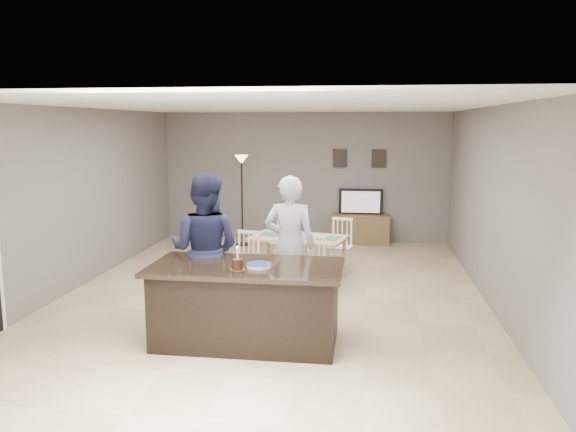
# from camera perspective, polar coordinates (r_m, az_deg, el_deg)

# --- Properties ---
(floor) EXTENTS (8.00, 8.00, 0.00)m
(floor) POSITION_cam_1_polar(r_m,az_deg,el_deg) (8.24, -1.51, -8.00)
(floor) COLOR tan
(floor) RESTS_ON ground
(room_shell) EXTENTS (8.00, 8.00, 8.00)m
(room_shell) POSITION_cam_1_polar(r_m,az_deg,el_deg) (7.91, -1.56, 3.68)
(room_shell) COLOR slate
(room_shell) RESTS_ON floor
(kitchen_island) EXTENTS (2.15, 1.10, 0.90)m
(kitchen_island) POSITION_cam_1_polar(r_m,az_deg,el_deg) (6.42, -4.20, -8.85)
(kitchen_island) COLOR black
(kitchen_island) RESTS_ON floor
(tv_console) EXTENTS (1.20, 0.40, 0.60)m
(tv_console) POSITION_cam_1_polar(r_m,az_deg,el_deg) (11.73, 7.34, -1.34)
(tv_console) COLOR brown
(tv_console) RESTS_ON floor
(television) EXTENTS (0.91, 0.12, 0.53)m
(television) POSITION_cam_1_polar(r_m,az_deg,el_deg) (11.71, 7.40, 1.44)
(television) COLOR black
(television) RESTS_ON tv_console
(tv_screen_glow) EXTENTS (0.78, 0.00, 0.78)m
(tv_screen_glow) POSITION_cam_1_polar(r_m,az_deg,el_deg) (11.63, 7.40, 1.42)
(tv_screen_glow) COLOR #DA5A18
(tv_screen_glow) RESTS_ON tv_console
(picture_frames) EXTENTS (1.10, 0.02, 0.38)m
(picture_frames) POSITION_cam_1_polar(r_m,az_deg,el_deg) (11.76, 7.25, 5.82)
(picture_frames) COLOR black
(picture_frames) RESTS_ON room_shell
(woman) EXTENTS (0.67, 0.45, 1.82)m
(woman) POSITION_cam_1_polar(r_m,az_deg,el_deg) (7.23, 0.19, -3.01)
(woman) COLOR #B3B3B7
(woman) RESTS_ON floor
(man) EXTENTS (0.97, 0.80, 1.87)m
(man) POSITION_cam_1_polar(r_m,az_deg,el_deg) (6.96, -8.47, -3.38)
(man) COLOR #1B1E3B
(man) RESTS_ON floor
(birthday_cake) EXTENTS (0.17, 0.17, 0.26)m
(birthday_cake) POSITION_cam_1_polar(r_m,az_deg,el_deg) (6.10, -5.15, -4.88)
(birthday_cake) COLOR gold
(birthday_cake) RESTS_ON kitchen_island
(plate_stack) EXTENTS (0.28, 0.28, 0.04)m
(plate_stack) POSITION_cam_1_polar(r_m,az_deg,el_deg) (6.18, -2.98, -5.03)
(plate_stack) COLOR white
(plate_stack) RESTS_ON kitchen_island
(dining_table) EXTENTS (1.71, 1.91, 0.90)m
(dining_table) POSITION_cam_1_polar(r_m,az_deg,el_deg) (8.94, 1.08, -2.83)
(dining_table) COLOR tan
(dining_table) RESTS_ON floor
(floor_lamp) EXTENTS (0.28, 0.28, 1.84)m
(floor_lamp) POSITION_cam_1_polar(r_m,az_deg,el_deg) (11.35, -4.73, 4.11)
(floor_lamp) COLOR black
(floor_lamp) RESTS_ON floor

